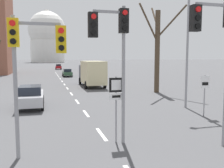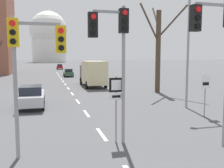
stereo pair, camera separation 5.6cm
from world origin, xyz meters
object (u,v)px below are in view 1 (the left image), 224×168
traffic_signal_near_left (31,52)px  route_sign_post (116,98)px  speed_limit_sign (205,88)px  sedan_mid_centre (67,73)px  delivery_truck (92,73)px  traffic_signal_near_right (218,36)px  sedan_near_right (58,67)px  sedan_near_left (31,96)px  traffic_signal_centre_tall (114,41)px  street_lamp_right (184,35)px

traffic_signal_near_left → route_sign_post: size_ratio=1.79×
speed_limit_sign → sedan_mid_centre: speed_limit_sign is taller
delivery_truck → speed_limit_sign: bearing=-78.1°
traffic_signal_near_right → route_sign_post: size_ratio=2.07×
traffic_signal_near_left → sedan_near_right: size_ratio=1.23×
sedan_near_left → speed_limit_sign: bearing=-28.8°
traffic_signal_near_left → route_sign_post: (3.28, 0.73, -1.86)m
traffic_signal_near_right → sedan_near_right: 68.39m
route_sign_post → traffic_signal_near_right: bearing=-23.8°
delivery_truck → sedan_near_left: bearing=-119.6°
traffic_signal_centre_tall → street_lamp_right: (6.67, 5.91, 0.86)m
route_sign_post → sedan_near_right: (1.17, 66.68, -1.09)m
traffic_signal_near_right → street_lamp_right: bearing=68.2°
route_sign_post → delivery_truck: delivery_truck is taller
sedan_near_right → sedan_mid_centre: sedan_near_right is taller
traffic_signal_near_right → street_lamp_right: size_ratio=0.69×
traffic_signal_near_left → sedan_mid_centre: bearing=83.3°
street_lamp_right → traffic_signal_near_right: bearing=-111.8°
street_lamp_right → sedan_mid_centre: (-5.30, 31.56, -4.34)m
speed_limit_sign → street_lamp_right: 4.30m
route_sign_post → sedan_mid_centre: (1.21, 37.30, -1.16)m
traffic_signal_near_right → sedan_mid_centre: traffic_signal_near_right is taller
speed_limit_sign → sedan_near_right: 63.81m
traffic_signal_near_right → sedan_near_left: 13.25m
traffic_signal_centre_tall → sedan_near_right: 66.94m
traffic_signal_near_right → speed_limit_sign: size_ratio=2.29×
sedan_near_right → sedan_mid_centre: size_ratio=0.93×
route_sign_post → sedan_near_left: (-3.86, 8.78, -1.11)m
traffic_signal_near_right → speed_limit_sign: traffic_signal_near_right is taller
route_sign_post → street_lamp_right: 9.24m
sedan_near_right → delivery_truck: (1.62, -46.18, 0.88)m
route_sign_post → delivery_truck: size_ratio=0.39×
traffic_signal_near_left → sedan_mid_centre: size_ratio=1.15×
route_sign_post → sedan_near_left: bearing=113.8°
traffic_signal_near_right → sedan_near_left: (-7.45, 10.36, -3.58)m
speed_limit_sign → street_lamp_right: street_lamp_right is taller
speed_limit_sign → delivery_truck: size_ratio=0.35×
street_lamp_right → delivery_truck: 15.60m
route_sign_post → speed_limit_sign: 7.17m
traffic_signal_centre_tall → speed_limit_sign: bearing=26.2°
street_lamp_right → delivery_truck: (-3.73, 14.76, -3.39)m
traffic_signal_near_left → speed_limit_sign: (9.74, 3.82, -2.06)m
traffic_signal_near_right → delivery_truck: (-0.80, 22.08, -2.68)m
traffic_signal_centre_tall → traffic_signal_near_right: 4.00m
traffic_signal_near_right → street_lamp_right: (2.93, 7.32, 0.71)m
traffic_signal_centre_tall → traffic_signal_near_right: size_ratio=0.97×
traffic_signal_near_left → delivery_truck: bearing=74.0°
speed_limit_sign → sedan_near_right: bearing=94.8°
route_sign_post → sedan_mid_centre: 37.34m
traffic_signal_near_left → delivery_truck: 22.17m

